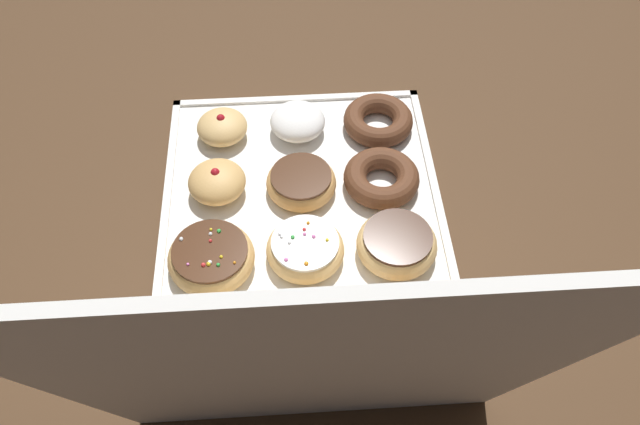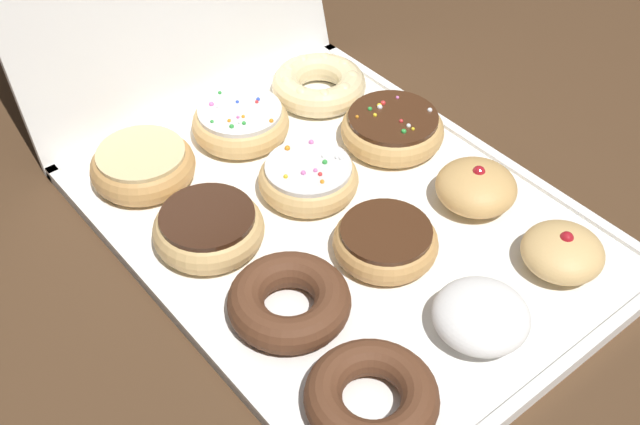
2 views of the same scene
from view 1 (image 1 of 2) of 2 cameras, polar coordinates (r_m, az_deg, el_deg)
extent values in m
plane|color=#4C331E|center=(0.96, -1.46, -1.33)|extent=(3.00, 3.00, 0.00)
cube|color=white|center=(0.96, -1.46, -1.15)|extent=(0.42, 0.55, 0.01)
cube|color=white|center=(1.14, -2.12, 9.83)|extent=(0.42, 0.01, 0.01)
cube|color=white|center=(0.82, -0.54, -16.17)|extent=(0.42, 0.01, 0.01)
cube|color=white|center=(0.98, 10.58, -0.43)|extent=(0.01, 0.55, 0.01)
cube|color=white|center=(0.98, -13.58, -1.64)|extent=(0.01, 0.55, 0.01)
cube|color=white|center=(0.56, -0.25, -14.39)|extent=(0.42, 0.15, 0.52)
torus|color=#59331E|center=(1.08, 5.16, 8.12)|extent=(0.11, 0.11, 0.03)
ellipsoid|color=white|center=(1.07, -2.06, 8.04)|extent=(0.09, 0.09, 0.04)
ellipsoid|color=#E5B770|center=(1.07, -8.64, 7.48)|extent=(0.08, 0.08, 0.04)
sphere|color=#B21923|center=(1.06, -8.76, 8.21)|extent=(0.01, 0.01, 0.01)
torus|color=#59331E|center=(0.99, 5.45, 3.06)|extent=(0.12, 0.12, 0.04)
torus|color=tan|center=(0.98, -1.54, 2.65)|extent=(0.11, 0.11, 0.03)
cylinder|color=#472816|center=(0.97, -1.56, 3.24)|extent=(0.09, 0.09, 0.01)
ellipsoid|color=tan|center=(0.99, -9.09, 2.69)|extent=(0.09, 0.09, 0.05)
sphere|color=#B21923|center=(0.97, -9.24, 3.49)|extent=(0.01, 0.01, 0.01)
torus|color=#E5B770|center=(0.91, 6.79, -2.83)|extent=(0.11, 0.11, 0.04)
cylinder|color=#381E11|center=(0.90, 6.90, -2.16)|extent=(0.10, 0.10, 0.01)
torus|color=#E5B770|center=(0.91, -1.21, -3.29)|extent=(0.11, 0.11, 0.04)
cylinder|color=white|center=(0.89, -1.23, -2.68)|extent=(0.09, 0.09, 0.01)
sphere|color=white|center=(0.89, -2.72, -2.66)|extent=(0.00, 0.00, 0.00)
sphere|color=pink|center=(0.90, -1.21, -1.90)|extent=(0.00, 0.00, 0.00)
sphere|color=white|center=(0.90, -3.57, -1.91)|extent=(0.01, 0.01, 0.01)
sphere|color=yellow|center=(0.89, 0.64, -2.43)|extent=(0.00, 0.00, 0.00)
sphere|color=orange|center=(0.91, -1.05, -0.93)|extent=(0.00, 0.00, 0.00)
sphere|color=pink|center=(0.87, -3.01, -4.16)|extent=(0.01, 0.01, 0.01)
sphere|color=white|center=(0.89, -3.41, -2.15)|extent=(0.00, 0.00, 0.00)
sphere|color=red|center=(0.90, -1.66, -1.51)|extent=(0.00, 0.00, 0.00)
sphere|color=orange|center=(0.87, -1.44, -4.54)|extent=(0.01, 0.01, 0.01)
sphere|color=pink|center=(0.89, -0.56, -2.13)|extent=(0.01, 0.01, 0.01)
sphere|color=green|center=(0.89, -2.43, -2.19)|extent=(0.01, 0.01, 0.01)
torus|color=tan|center=(0.91, -9.58, -3.98)|extent=(0.12, 0.12, 0.04)
cylinder|color=#472816|center=(0.89, -9.72, -3.36)|extent=(0.10, 0.10, 0.01)
sphere|color=white|center=(0.88, -9.71, -4.36)|extent=(0.01, 0.01, 0.01)
sphere|color=green|center=(0.88, -8.98, -4.58)|extent=(0.01, 0.01, 0.01)
sphere|color=yellow|center=(0.88, -8.72, -3.88)|extent=(0.00, 0.00, 0.00)
sphere|color=yellow|center=(0.88, -9.81, -4.51)|extent=(0.01, 0.01, 0.01)
sphere|color=red|center=(0.88, -10.26, -4.57)|extent=(0.01, 0.01, 0.01)
sphere|color=pink|center=(0.88, -11.59, -4.50)|extent=(0.00, 0.00, 0.00)
sphere|color=orange|center=(0.87, -7.56, -4.40)|extent=(0.00, 0.00, 0.00)
sphere|color=yellow|center=(0.91, -9.61, -1.49)|extent=(0.00, 0.00, 0.00)
sphere|color=white|center=(0.91, -9.65, -1.87)|extent=(0.01, 0.01, 0.01)
sphere|color=green|center=(0.91, -8.91, -1.62)|extent=(0.01, 0.01, 0.01)
sphere|color=red|center=(0.90, -9.65, -2.48)|extent=(0.00, 0.00, 0.00)
sphere|color=white|center=(0.91, -12.16, -2.30)|extent=(0.01, 0.01, 0.01)
torus|color=tan|center=(0.85, 8.05, -10.08)|extent=(0.12, 0.12, 0.04)
cylinder|color=#EACC8C|center=(0.83, 8.19, -9.50)|extent=(0.10, 0.10, 0.01)
torus|color=#E5B770|center=(0.84, -0.87, -10.47)|extent=(0.12, 0.12, 0.04)
cylinder|color=white|center=(0.82, -0.89, -9.89)|extent=(0.10, 0.10, 0.01)
sphere|color=white|center=(0.83, 0.12, -8.32)|extent=(0.00, 0.00, 0.00)
sphere|color=orange|center=(0.83, -0.54, -8.78)|extent=(0.00, 0.00, 0.00)
sphere|color=red|center=(0.82, -2.55, -9.71)|extent=(0.00, 0.00, 0.00)
sphere|color=green|center=(0.83, 0.89, -8.26)|extent=(0.01, 0.01, 0.01)
sphere|color=blue|center=(0.81, -1.24, -10.54)|extent=(0.00, 0.00, 0.00)
sphere|color=pink|center=(0.83, -0.15, -8.91)|extent=(0.00, 0.00, 0.00)
sphere|color=white|center=(0.81, 0.57, -10.94)|extent=(0.00, 0.00, 0.00)
sphere|color=orange|center=(0.83, 0.67, -8.93)|extent=(0.00, 0.00, 0.00)
sphere|color=green|center=(0.80, -0.86, -12.34)|extent=(0.00, 0.00, 0.00)
sphere|color=green|center=(0.83, -0.13, -8.09)|extent=(0.00, 0.00, 0.00)
sphere|color=green|center=(0.82, 1.85, -9.53)|extent=(0.00, 0.00, 0.00)
sphere|color=blue|center=(0.82, -2.84, -9.92)|extent=(0.00, 0.00, 0.00)
sphere|color=pink|center=(0.81, 0.71, -11.41)|extent=(0.01, 0.01, 0.01)
sphere|color=orange|center=(0.84, -2.03, -7.23)|extent=(0.01, 0.01, 0.01)
torus|color=beige|center=(0.84, -9.42, -11.16)|extent=(0.12, 0.12, 0.04)
sphere|color=beige|center=(0.84, -12.35, -10.92)|extent=(0.02, 0.02, 0.02)
sphere|color=beige|center=(0.83, -11.81, -12.54)|extent=(0.02, 0.02, 0.02)
sphere|color=beige|center=(0.82, -10.14, -13.41)|extent=(0.02, 0.02, 0.02)
sphere|color=beige|center=(0.82, -8.13, -13.06)|extent=(0.02, 0.02, 0.02)
sphere|color=beige|center=(0.82, -6.82, -11.66)|extent=(0.02, 0.02, 0.02)
sphere|color=beige|center=(0.84, -6.80, -9.92)|extent=(0.02, 0.02, 0.02)
sphere|color=beige|center=(0.85, -8.02, -8.67)|extent=(0.02, 0.02, 0.02)
sphere|color=beige|center=(0.86, -9.89, -8.44)|extent=(0.02, 0.02, 0.02)
sphere|color=beige|center=(0.85, -11.58, -9.31)|extent=(0.02, 0.02, 0.02)
camera|label=2|loc=(1.13, 24.33, 40.25)|focal=45.15mm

